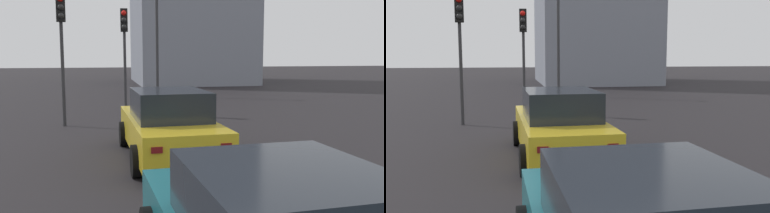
# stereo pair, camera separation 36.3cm
# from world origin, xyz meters

# --- Properties ---
(car_yellow_lead) EXTENTS (4.67, 2.06, 1.57)m
(car_yellow_lead) POSITION_xyz_m (9.96, 0.12, 0.76)
(car_yellow_lead) COLOR gold
(car_yellow_lead) RESTS_ON ground_plane
(traffic_light_near_left) EXTENTS (0.33, 0.31, 4.31)m
(traffic_light_near_left) POSITION_xyz_m (14.84, 2.77, 3.09)
(traffic_light_near_left) COLOR #2D2D30
(traffic_light_near_left) RESTS_ON ground_plane
(traffic_light_near_right) EXTENTS (0.32, 0.30, 4.15)m
(traffic_light_near_right) POSITION_xyz_m (17.45, 0.61, 2.99)
(traffic_light_near_right) COLOR #2D2D30
(traffic_light_near_right) RESTS_ON ground_plane
(street_lamp_kerbside) EXTENTS (0.56, 0.36, 6.86)m
(street_lamp_kerbside) POSITION_xyz_m (24.25, -1.64, 4.07)
(street_lamp_kerbside) COLOR #2D2D30
(street_lamp_kerbside) RESTS_ON ground_plane
(building_facade_left) EXTENTS (11.08, 9.13, 13.87)m
(building_facade_left) POSITION_xyz_m (35.81, -6.00, 6.93)
(building_facade_left) COLOR gray
(building_facade_left) RESTS_ON ground_plane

